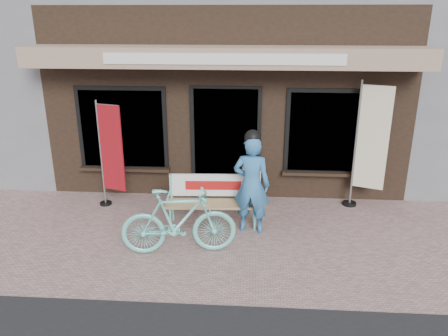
# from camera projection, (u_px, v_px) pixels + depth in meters

# --- Properties ---
(ground) EXTENTS (70.00, 70.00, 0.00)m
(ground) POSITION_uv_depth(u_px,v_px,m) (217.00, 245.00, 6.89)
(ground) COLOR #A5827E
(ground) RESTS_ON ground
(storefront) EXTENTS (7.00, 6.77, 6.00)m
(storefront) POSITION_uv_depth(u_px,v_px,m) (234.00, 34.00, 10.56)
(storefront) COLOR black
(storefront) RESTS_ON ground
(bench) EXTENTS (1.61, 0.49, 0.86)m
(bench) POSITION_uv_depth(u_px,v_px,m) (213.00, 196.00, 7.47)
(bench) COLOR #6FD9CC
(bench) RESTS_ON ground
(person) EXTENTS (0.65, 0.48, 1.75)m
(person) POSITION_uv_depth(u_px,v_px,m) (252.00, 183.00, 7.09)
(person) COLOR teal
(person) RESTS_ON ground
(bicycle) EXTENTS (1.79, 0.74, 1.04)m
(bicycle) POSITION_uv_depth(u_px,v_px,m) (179.00, 221.00, 6.52)
(bicycle) COLOR #6FD9CC
(bicycle) RESTS_ON ground
(nobori_red) EXTENTS (0.60, 0.29, 2.02)m
(nobori_red) POSITION_uv_depth(u_px,v_px,m) (110.00, 154.00, 7.95)
(nobori_red) COLOR gray
(nobori_red) RESTS_ON ground
(nobori_cream) EXTENTS (0.70, 0.38, 2.37)m
(nobori_cream) POSITION_uv_depth(u_px,v_px,m) (369.00, 145.00, 7.84)
(nobori_cream) COLOR gray
(nobori_cream) RESTS_ON ground
(menu_stand) EXTENTS (0.41, 0.09, 0.82)m
(menu_stand) POSITION_uv_depth(u_px,v_px,m) (252.00, 182.00, 8.32)
(menu_stand) COLOR black
(menu_stand) RESTS_ON ground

